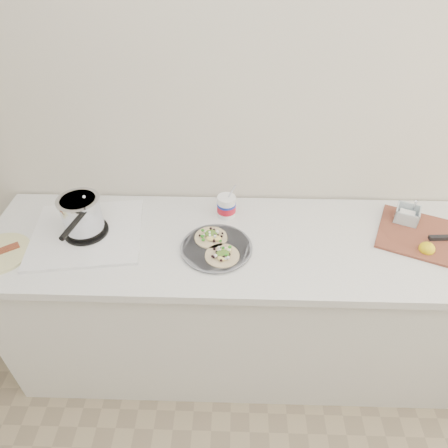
{
  "coord_description": "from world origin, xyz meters",
  "views": [
    {
      "loc": [
        -0.1,
        0.09,
        2.09
      ],
      "look_at": [
        -0.14,
        1.45,
        0.96
      ],
      "focal_mm": 32.0,
      "sensor_mm": 36.0,
      "label": 1
    }
  ],
  "objects_px": {
    "stove": "(84,221)",
    "cutboard": "(434,235)",
    "taco_plate": "(216,246)",
    "tub": "(227,204)"
  },
  "relations": [
    {
      "from": "taco_plate",
      "to": "cutboard",
      "type": "height_order",
      "value": "cutboard"
    },
    {
      "from": "taco_plate",
      "to": "cutboard",
      "type": "bearing_deg",
      "value": 6.03
    },
    {
      "from": "taco_plate",
      "to": "tub",
      "type": "relative_size",
      "value": 1.53
    },
    {
      "from": "tub",
      "to": "taco_plate",
      "type": "bearing_deg",
      "value": -99.52
    },
    {
      "from": "stove",
      "to": "taco_plate",
      "type": "xyz_separation_m",
      "value": [
        0.59,
        -0.08,
        -0.06
      ]
    },
    {
      "from": "taco_plate",
      "to": "stove",
      "type": "bearing_deg",
      "value": 172.23
    },
    {
      "from": "stove",
      "to": "taco_plate",
      "type": "relative_size",
      "value": 1.72
    },
    {
      "from": "taco_plate",
      "to": "cutboard",
      "type": "xyz_separation_m",
      "value": [
        0.97,
        0.1,
        0.0
      ]
    },
    {
      "from": "tub",
      "to": "cutboard",
      "type": "relative_size",
      "value": 0.36
    },
    {
      "from": "stove",
      "to": "cutboard",
      "type": "xyz_separation_m",
      "value": [
        1.56,
        0.02,
        -0.06
      ]
    }
  ]
}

